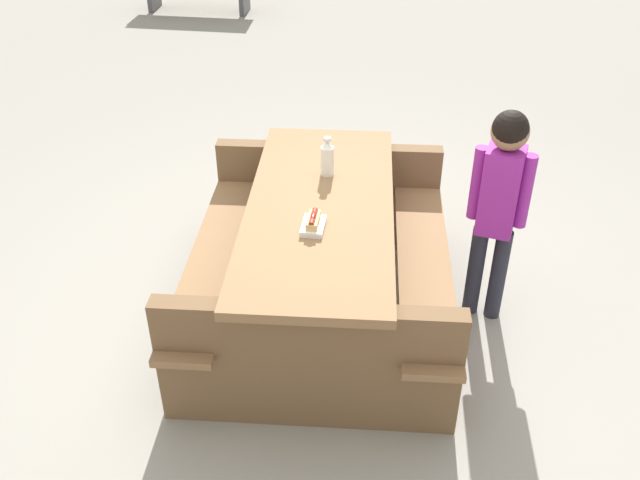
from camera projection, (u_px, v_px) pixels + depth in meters
name	position (u px, v px, depth m)	size (l,w,h in m)	color
ground_plane	(320.00, 315.00, 4.06)	(30.00, 30.00, 0.00)	gray
picnic_table	(320.00, 252.00, 3.81)	(1.87, 1.49, 0.75)	olive
soda_bottle	(327.00, 158.00, 3.84)	(0.07, 0.07, 0.22)	silver
hotdog_tray	(313.00, 223.00, 3.43)	(0.19, 0.13, 0.08)	white
child_in_coat	(500.00, 192.00, 3.62)	(0.23, 0.30, 1.26)	#262633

